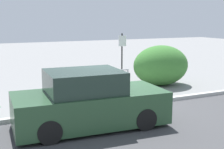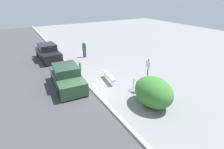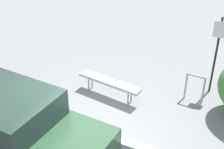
{
  "view_description": "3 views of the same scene",
  "coord_description": "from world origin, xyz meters",
  "px_view_note": "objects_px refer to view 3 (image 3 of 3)",
  "views": [
    {
      "loc": [
        -4.03,
        -9.0,
        2.95
      ],
      "look_at": [
        1.05,
        1.75,
        0.8
      ],
      "focal_mm": 50.0,
      "sensor_mm": 36.0,
      "label": 1
    },
    {
      "loc": [
        10.27,
        -4.11,
        6.1
      ],
      "look_at": [
        0.53,
        1.49,
        0.95
      ],
      "focal_mm": 28.0,
      "sensor_mm": 36.0,
      "label": 2
    },
    {
      "loc": [
        3.01,
        -5.03,
        5.11
      ],
      "look_at": [
        -0.13,
        1.48,
        0.89
      ],
      "focal_mm": 50.0,
      "sensor_mm": 36.0,
      "label": 3
    }
  ],
  "objects_px": {
    "bike_rack": "(195,85)",
    "parked_car_near": "(15,131)",
    "bench": "(109,82)",
    "sign_post": "(217,49)"
  },
  "relations": [
    {
      "from": "bench",
      "to": "bike_rack",
      "type": "xyz_separation_m",
      "value": [
        2.24,
        0.84,
        0.04
      ]
    },
    {
      "from": "bench",
      "to": "parked_car_near",
      "type": "bearing_deg",
      "value": -96.05
    },
    {
      "from": "bike_rack",
      "to": "parked_car_near",
      "type": "distance_m",
      "value": 4.88
    },
    {
      "from": "bench",
      "to": "sign_post",
      "type": "bearing_deg",
      "value": 39.09
    },
    {
      "from": "bench",
      "to": "sign_post",
      "type": "height_order",
      "value": "sign_post"
    },
    {
      "from": "bike_rack",
      "to": "bench",
      "type": "bearing_deg",
      "value": -159.4
    },
    {
      "from": "bike_rack",
      "to": "sign_post",
      "type": "distance_m",
      "value": 1.17
    },
    {
      "from": "bench",
      "to": "sign_post",
      "type": "xyz_separation_m",
      "value": [
        2.56,
        1.53,
        0.92
      ]
    },
    {
      "from": "bench",
      "to": "parked_car_near",
      "type": "xyz_separation_m",
      "value": [
        -0.76,
        -3.0,
        0.23
      ]
    },
    {
      "from": "parked_car_near",
      "to": "bike_rack",
      "type": "bearing_deg",
      "value": 55.5
    }
  ]
}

